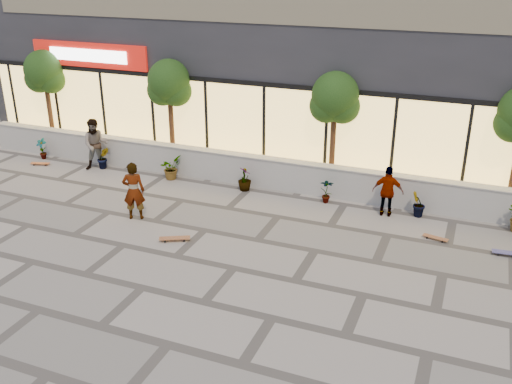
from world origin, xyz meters
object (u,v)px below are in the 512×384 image
at_px(skateboard_right_near, 435,238).
at_px(skateboard_right_far, 509,253).
at_px(skater_right_near, 388,191).
at_px(skateboard_left, 40,163).
at_px(skater_center, 134,191).
at_px(tree_midwest, 169,86).
at_px(skater_left, 96,145).
at_px(tree_west, 45,74).
at_px(tree_mideast, 335,101).
at_px(skateboard_center, 175,238).

relative_size(skateboard_right_near, skateboard_right_far, 0.83).
height_order(skater_right_near, skateboard_left, skater_right_near).
bearing_deg(skater_right_near, skater_center, 19.78).
bearing_deg(tree_midwest, skater_right_near, -10.45).
relative_size(skater_left, skateboard_left, 2.56).
height_order(tree_west, tree_mideast, same).
height_order(skater_left, skater_right_near, skater_left).
distance_m(skateboard_center, skateboard_right_near, 7.18).
height_order(skater_right_near, skateboard_right_far, skater_right_near).
distance_m(skater_center, skateboard_center, 2.15).
relative_size(tree_west, tree_mideast, 1.00).
height_order(skater_center, skater_right_near, skater_center).
relative_size(skater_left, skateboard_right_far, 2.21).
height_order(skater_center, skateboard_right_near, skater_center).
distance_m(skater_right_near, skateboard_right_near, 2.03).
xyz_separation_m(tree_mideast, skater_left, (-8.35, -1.40, -2.04)).
bearing_deg(skateboard_left, tree_west, 98.52).
bearing_deg(skateboard_right_far, tree_west, 165.58).
bearing_deg(skateboard_right_near, tree_midwest, 177.18).
height_order(skateboard_center, skateboard_right_far, same).
bearing_deg(skateboard_right_near, skateboard_right_far, 5.43).
height_order(skateboard_left, skateboard_right_near, skateboard_left).
bearing_deg(skateboard_right_far, skater_right_near, 153.91).
distance_m(tree_mideast, skateboard_center, 6.75).
height_order(tree_mideast, skater_center, tree_mideast).
bearing_deg(skateboard_left, tree_mideast, -6.81).
bearing_deg(skateboard_right_far, skateboard_center, -168.56).
xyz_separation_m(tree_mideast, skateboard_right_far, (5.55, -2.82, -2.90)).
bearing_deg(skater_center, tree_west, -57.92).
distance_m(skater_right_near, skateboard_center, 6.40).
relative_size(skateboard_center, skateboard_right_near, 1.20).
bearing_deg(skateboard_left, skater_center, -40.76).
height_order(tree_west, skater_left, tree_west).
relative_size(tree_west, skateboard_center, 4.61).
relative_size(tree_mideast, skateboard_right_far, 4.60).
bearing_deg(tree_west, skater_left, -23.94).
distance_m(skater_left, skateboard_left, 2.48).
xyz_separation_m(tree_mideast, skater_center, (-4.76, -4.47, -2.10)).
bearing_deg(skater_left, tree_midwest, -1.76).
bearing_deg(skateboard_center, skateboard_right_near, -4.49).
distance_m(tree_midwest, skateboard_right_near, 10.43).
distance_m(skateboard_left, skateboard_right_far, 16.19).
height_order(tree_midwest, skater_left, tree_midwest).
relative_size(skateboard_center, skateboard_left, 1.16).
xyz_separation_m(skateboard_center, skateboard_left, (-7.66, 3.47, -0.01)).
bearing_deg(skater_center, skateboard_left, -48.36).
bearing_deg(skateboard_left, skateboard_center, -41.13).
relative_size(tree_mideast, skateboard_left, 5.34).
distance_m(tree_midwest, skater_left, 3.41).
relative_size(skateboard_left, skateboard_right_near, 1.04).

